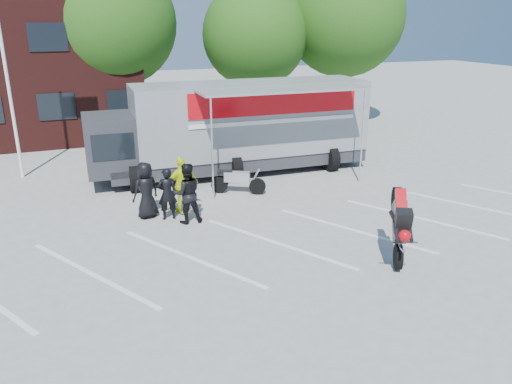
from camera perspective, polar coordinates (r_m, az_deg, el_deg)
ground at (r=12.70m, az=3.29°, el=-7.71°), size 100.00×100.00×0.00m
parking_bay_lines at (r=13.52m, az=1.53°, el=-5.91°), size 18.09×13.33×0.01m
flagpole at (r=20.35m, az=-26.39°, el=15.34°), size 1.61×0.12×8.00m
tree_left at (r=26.43m, az=-16.04°, el=18.09°), size 6.12×6.12×8.64m
tree_mid at (r=27.12m, az=-0.12°, el=17.48°), size 5.44×5.44×7.68m
tree_right at (r=28.85m, az=10.11°, el=19.16°), size 6.46×6.46×9.12m
transporter_truck at (r=19.83m, az=-1.91°, el=2.33°), size 11.09×5.58×3.48m
parked_motorcycle at (r=17.34m, az=-2.01°, el=-0.17°), size 2.01×1.48×1.01m
stunt_bike_rider at (r=13.26m, az=15.35°, el=-7.20°), size 1.54×1.92×2.05m
spectator_leather_a at (r=15.36m, az=-12.46°, el=0.20°), size 0.99×0.83×1.73m
spectator_leather_b at (r=15.12m, az=-10.11°, el=-0.21°), size 0.60×0.41×1.60m
spectator_leather_c at (r=14.74m, az=-7.92°, el=-0.15°), size 0.93×0.74×1.82m
spectator_hivis at (r=15.59m, az=-8.40°, el=0.80°), size 1.08×0.56×1.76m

